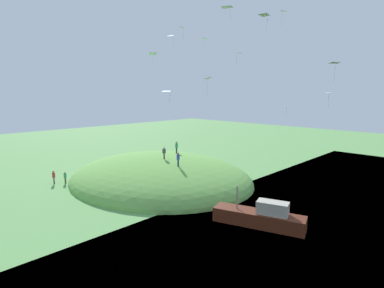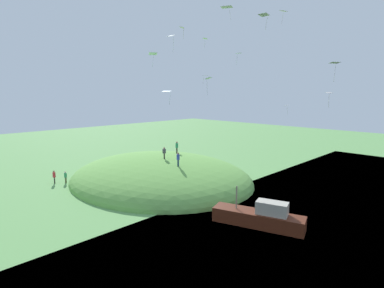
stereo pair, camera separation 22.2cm
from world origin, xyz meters
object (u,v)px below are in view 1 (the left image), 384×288
at_px(kite_7, 334,64).
at_px(kite_0, 227,7).
at_px(kite_8, 182,28).
at_px(person_near_shore, 54,175).
at_px(person_walking_path, 178,158).
at_px(kite_2, 283,12).
at_px(kite_11, 204,76).
at_px(boat_on_lake, 261,217).
at_px(kite_12, 208,79).
at_px(person_watching_kites, 164,152).
at_px(kite_9, 264,15).
at_px(person_with_child, 177,146).
at_px(kite_6, 286,106).
at_px(kite_5, 238,54).
at_px(kite_13, 171,37).
at_px(kite_1, 205,39).
at_px(kite_10, 167,92).
at_px(kite_4, 153,54).
at_px(kite_3, 329,94).
at_px(person_on_hilltop, 65,176).

bearing_deg(kite_7, kite_0, 46.12).
bearing_deg(kite_8, person_near_shore, 55.69).
height_order(person_walking_path, kite_2, kite_2).
distance_m(kite_2, kite_11, 15.13).
bearing_deg(kite_0, boat_on_lake, 154.11).
xyz_separation_m(person_near_shore, kite_12, (-15.44, -14.27, 12.85)).
height_order(person_watching_kites, kite_12, kite_12).
xyz_separation_m(person_watching_kites, kite_2, (-8.13, -16.01, 19.56)).
height_order(kite_9, kite_12, kite_9).
distance_m(person_with_child, kite_6, 18.00).
bearing_deg(kite_12, kite_5, -77.88).
distance_m(boat_on_lake, person_near_shore, 28.68).
height_order(kite_2, kite_6, kite_2).
bearing_deg(kite_0, kite_9, 164.16).
xyz_separation_m(kite_11, kite_13, (-2.60, 9.66, 4.71)).
xyz_separation_m(person_with_child, kite_1, (3.90, -10.47, 17.32)).
distance_m(person_watching_kites, kite_7, 23.36).
bearing_deg(kite_8, kite_13, 68.69).
bearing_deg(kite_9, kite_7, -105.20).
relative_size(person_watching_kites, kite_1, 0.97).
distance_m(kite_0, kite_2, 15.73).
bearing_deg(kite_1, kite_12, 134.00).
height_order(kite_7, kite_9, kite_9).
bearing_deg(boat_on_lake, kite_8, 140.99).
height_order(kite_6, kite_7, kite_7).
bearing_deg(kite_11, kite_9, 145.82).
bearing_deg(kite_10, kite_1, -66.59).
distance_m(kite_11, kite_13, 11.06).
distance_m(kite_4, kite_10, 7.68).
height_order(person_walking_path, kite_9, kite_9).
relative_size(kite_3, kite_13, 0.84).
bearing_deg(kite_10, kite_7, -154.15).
relative_size(boat_on_lake, person_on_hilltop, 5.20).
xyz_separation_m(boat_on_lake, person_walking_path, (13.36, -1.98, 3.34)).
bearing_deg(kite_11, person_walking_path, 119.42).
xyz_separation_m(person_on_hilltop, kite_10, (-9.66, -10.30, 11.40)).
relative_size(person_walking_path, kite_4, 0.83).
xyz_separation_m(kite_5, kite_13, (4.00, 9.97, 1.68)).
bearing_deg(kite_2, person_with_child, 48.85).
height_order(boat_on_lake, kite_4, kite_4).
bearing_deg(kite_2, kite_6, -114.91).
relative_size(person_on_hilltop, kite_4, 0.78).
distance_m(kite_3, kite_13, 22.10).
bearing_deg(kite_4, kite_12, -174.32).
bearing_deg(kite_1, kite_4, 94.87).
relative_size(kite_0, kite_13, 0.62).
distance_m(person_near_shore, kite_6, 35.38).
bearing_deg(kite_9, kite_8, -16.62).
bearing_deg(kite_3, kite_12, 44.40).
distance_m(person_watching_kites, kite_10, 8.10).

